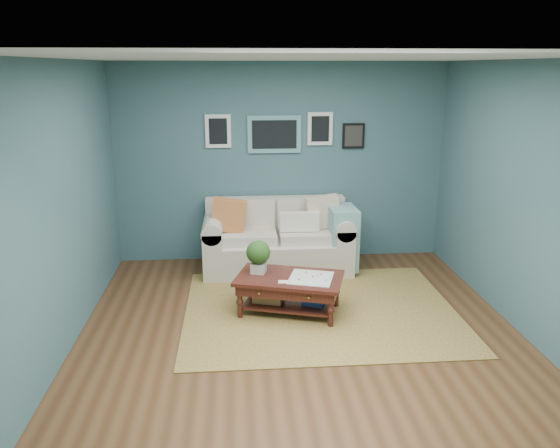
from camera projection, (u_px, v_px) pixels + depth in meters
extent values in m
plane|color=brown|center=(302.00, 340.00, 5.45)|extent=(5.00, 5.00, 0.00)
plane|color=white|center=(305.00, 58.00, 4.70)|extent=(5.00, 5.00, 0.00)
cube|color=#385D66|center=(281.00, 163.00, 7.47)|extent=(4.50, 0.02, 2.70)
cube|color=#385D66|center=(366.00, 337.00, 2.68)|extent=(4.50, 0.02, 2.70)
cube|color=#385D66|center=(55.00, 214.00, 4.90)|extent=(0.02, 5.00, 2.70)
cube|color=#385D66|center=(535.00, 204.00, 5.25)|extent=(0.02, 5.00, 2.70)
cube|color=#5E9C9F|center=(274.00, 134.00, 7.32)|extent=(0.72, 0.03, 0.50)
cube|color=black|center=(274.00, 135.00, 7.31)|extent=(0.60, 0.01, 0.38)
cube|color=white|center=(218.00, 131.00, 7.25)|extent=(0.34, 0.03, 0.44)
cube|color=white|center=(320.00, 129.00, 7.35)|extent=(0.34, 0.03, 0.44)
cube|color=black|center=(353.00, 136.00, 7.42)|extent=(0.30, 0.03, 0.34)
cube|color=brown|center=(320.00, 310.00, 6.10)|extent=(3.00, 2.40, 0.01)
cube|color=beige|center=(277.00, 254.00, 7.29)|extent=(1.44, 0.89, 0.43)
cube|color=beige|center=(275.00, 215.00, 7.49)|extent=(1.89, 0.22, 0.49)
cube|color=beige|center=(214.00, 249.00, 7.19)|extent=(0.24, 0.89, 0.63)
cube|color=beige|center=(340.00, 245.00, 7.32)|extent=(0.24, 0.89, 0.63)
cylinder|color=beige|center=(213.00, 226.00, 7.11)|extent=(0.26, 0.89, 0.26)
cylinder|color=beige|center=(340.00, 223.00, 7.24)|extent=(0.26, 0.89, 0.26)
cube|color=beige|center=(248.00, 236.00, 7.12)|extent=(0.73, 0.57, 0.13)
cube|color=beige|center=(307.00, 235.00, 7.18)|extent=(0.73, 0.57, 0.13)
cube|color=beige|center=(247.00, 212.00, 7.32)|extent=(0.73, 0.12, 0.37)
cube|color=beige|center=(304.00, 211.00, 7.38)|extent=(0.73, 0.12, 0.37)
cube|color=orange|center=(229.00, 215.00, 7.03)|extent=(0.49, 0.18, 0.48)
cube|color=#F5E6CC|center=(323.00, 212.00, 7.20)|extent=(0.48, 0.18, 0.47)
cube|color=silver|center=(300.00, 222.00, 7.08)|extent=(0.51, 0.12, 0.24)
cube|color=#8AC4C5|center=(342.00, 237.00, 7.17)|extent=(0.35, 0.56, 0.81)
cube|color=black|center=(289.00, 278.00, 5.94)|extent=(1.28, 0.96, 0.04)
cube|color=black|center=(289.00, 285.00, 5.97)|extent=(1.18, 0.87, 0.11)
cube|color=black|center=(289.00, 303.00, 6.03)|extent=(1.07, 0.75, 0.02)
sphere|color=gold|center=(259.00, 293.00, 5.73)|extent=(0.03, 0.03, 0.03)
sphere|color=gold|center=(309.00, 298.00, 5.63)|extent=(0.03, 0.03, 0.03)
cylinder|color=black|center=(240.00, 302.00, 5.86)|extent=(0.06, 0.06, 0.39)
cylinder|color=black|center=(331.00, 310.00, 5.66)|extent=(0.06, 0.06, 0.39)
cylinder|color=black|center=(252.00, 284.00, 6.34)|extent=(0.06, 0.06, 0.39)
cylinder|color=black|center=(337.00, 291.00, 6.14)|extent=(0.06, 0.06, 0.39)
cube|color=silver|center=(258.00, 268.00, 6.04)|extent=(0.19, 0.19, 0.11)
sphere|color=#244B1B|center=(258.00, 252.00, 5.99)|extent=(0.27, 0.27, 0.27)
cube|color=silver|center=(311.00, 278.00, 5.89)|extent=(0.57, 0.57, 0.01)
cube|color=tan|center=(268.00, 293.00, 6.05)|extent=(0.37, 0.31, 0.19)
cube|color=navy|center=(313.00, 299.00, 5.97)|extent=(0.27, 0.23, 0.11)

